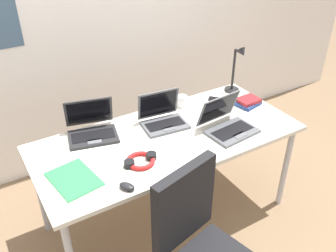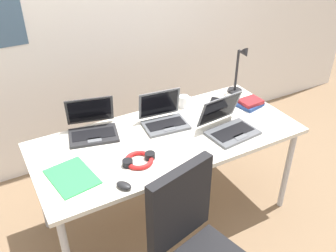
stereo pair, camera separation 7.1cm
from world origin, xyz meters
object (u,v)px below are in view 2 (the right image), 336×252
object	(u,v)px
paper_folder_center	(72,177)
coffee_mug	(184,101)
cell_phone	(219,100)
headphones	(139,160)
laptop_front_right	(164,118)
book_stack	(250,103)
desk_lamp	(240,71)
laptop_mid_desk	(92,128)
laptop_near_lamp	(229,125)
computer_mouse	(124,185)

from	to	relation	value
paper_folder_center	coffee_mug	bearing A→B (deg)	21.91
cell_phone	headphones	bearing A→B (deg)	160.13
headphones	laptop_front_right	bearing A→B (deg)	42.42
cell_phone	paper_folder_center	world-z (taller)	cell_phone
laptop_front_right	book_stack	xyz separation A→B (m)	(0.70, -0.10, -0.02)
desk_lamp	cell_phone	world-z (taller)	desk_lamp
laptop_mid_desk	cell_phone	distance (m)	1.03
laptop_near_lamp	computer_mouse	size ratio (longest dim) A/B	3.71
headphones	cell_phone	bearing A→B (deg)	24.28
desk_lamp	paper_folder_center	size ratio (longest dim) A/B	1.29
desk_lamp	cell_phone	distance (m)	0.28
computer_mouse	headphones	bearing A→B (deg)	13.71
laptop_front_right	coffee_mug	size ratio (longest dim) A/B	2.91
laptop_front_right	paper_folder_center	xyz separation A→B (m)	(-0.74, -0.25, -0.04)
headphones	laptop_near_lamp	bearing A→B (deg)	1.13
laptop_front_right	laptop_mid_desk	world-z (taller)	laptop_mid_desk
laptop_near_lamp	cell_phone	distance (m)	0.44
laptop_front_right	paper_folder_center	bearing A→B (deg)	-161.07
book_stack	paper_folder_center	xyz separation A→B (m)	(-1.44, -0.16, -0.02)
computer_mouse	book_stack	bearing A→B (deg)	-13.38
book_stack	computer_mouse	bearing A→B (deg)	-162.37
coffee_mug	laptop_front_right	bearing A→B (deg)	-150.17
coffee_mug	laptop_mid_desk	bearing A→B (deg)	-178.52
computer_mouse	laptop_mid_desk	bearing A→B (deg)	55.74
desk_lamp	laptop_near_lamp	distance (m)	0.61
coffee_mug	book_stack	bearing A→B (deg)	-28.54
laptop_near_lamp	cell_phone	size ratio (longest dim) A/B	2.62
cell_phone	paper_folder_center	bearing A→B (deg)	150.79
paper_folder_center	coffee_mug	size ratio (longest dim) A/B	2.74
laptop_front_right	headphones	world-z (taller)	laptop_front_right
paper_folder_center	desk_lamp	bearing A→B (deg)	14.32
desk_lamp	laptop_near_lamp	size ratio (longest dim) A/B	1.12
laptop_front_right	coffee_mug	bearing A→B (deg)	29.83
laptop_near_lamp	laptop_front_right	size ratio (longest dim) A/B	1.08
laptop_near_lamp	headphones	xyz separation A→B (m)	(-0.68, -0.01, -0.03)
desk_lamp	computer_mouse	size ratio (longest dim) A/B	4.17
desk_lamp	book_stack	size ratio (longest dim) A/B	1.96
computer_mouse	coffee_mug	distance (m)	0.99
laptop_near_lamp	coffee_mug	size ratio (longest dim) A/B	3.15
cell_phone	laptop_near_lamp	bearing A→B (deg)	-162.25
paper_folder_center	coffee_mug	distance (m)	1.07
headphones	coffee_mug	bearing A→B (deg)	37.51
laptop_near_lamp	desk_lamp	bearing A→B (deg)	45.99
coffee_mug	cell_phone	bearing A→B (deg)	-11.02
laptop_front_right	coffee_mug	distance (m)	0.30
headphones	paper_folder_center	size ratio (longest dim) A/B	0.69
desk_lamp	laptop_mid_desk	bearing A→B (deg)	179.95
cell_phone	book_stack	xyz separation A→B (m)	(0.15, -0.19, 0.02)
cell_phone	headphones	xyz separation A→B (m)	(-0.89, -0.40, 0.01)
desk_lamp	cell_phone	bearing A→B (deg)	-169.71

